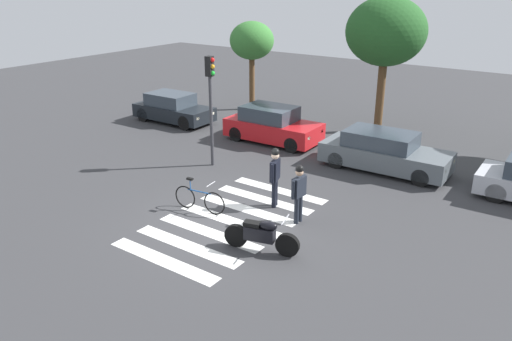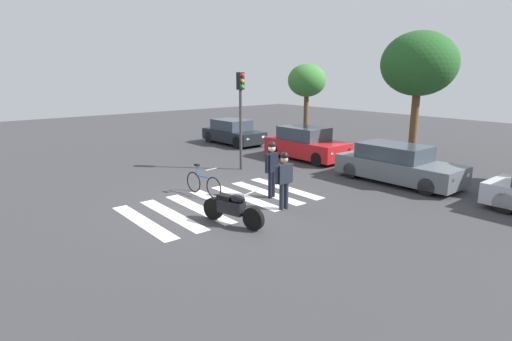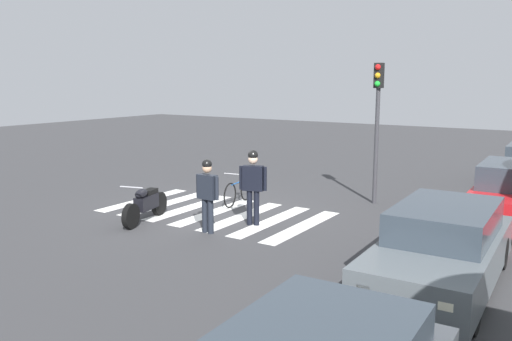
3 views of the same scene
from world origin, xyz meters
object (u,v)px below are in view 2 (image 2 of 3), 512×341
(leaning_bicycle, at_px, (203,184))
(car_red_convertible, at_px, (306,144))
(police_motorcycle, at_px, (232,209))
(officer_by_motorcycle, at_px, (272,165))
(car_grey_coupe, at_px, (397,165))
(traffic_light_pole, at_px, (241,105))
(officer_on_foot, at_px, (284,177))
(car_black_suv, at_px, (233,133))

(leaning_bicycle, bearing_deg, car_red_convertible, 105.90)
(police_motorcycle, height_order, officer_by_motorcycle, officer_by_motorcycle)
(car_grey_coupe, bearing_deg, traffic_light_pole, -149.06)
(car_grey_coupe, bearing_deg, officer_by_motorcycle, -107.05)
(officer_on_foot, height_order, traffic_light_pole, traffic_light_pole)
(car_red_convertible, bearing_deg, traffic_light_pole, -93.44)
(officer_on_foot, relative_size, car_black_suv, 0.44)
(car_grey_coupe, xyz_separation_m, traffic_light_pole, (-5.39, -3.23, 2.05))
(officer_on_foot, height_order, officer_by_motorcycle, officer_by_motorcycle)
(officer_by_motorcycle, xyz_separation_m, car_black_suv, (-9.29, 5.23, -0.44))
(car_red_convertible, bearing_deg, leaning_bicycle, -74.10)
(car_red_convertible, bearing_deg, car_black_suv, -178.35)
(traffic_light_pole, bearing_deg, leaning_bicycle, -56.12)
(leaning_bicycle, height_order, traffic_light_pole, traffic_light_pole)
(car_red_convertible, relative_size, car_grey_coupe, 0.88)
(car_grey_coupe, bearing_deg, car_red_convertible, 174.89)
(police_motorcycle, bearing_deg, car_black_suv, 143.70)
(car_black_suv, bearing_deg, officer_by_motorcycle, -29.38)
(car_black_suv, bearing_deg, officer_on_foot, -28.86)
(traffic_light_pole, bearing_deg, officer_by_motorcycle, -23.68)
(car_black_suv, height_order, car_red_convertible, car_red_convertible)
(officer_on_foot, height_order, car_red_convertible, officer_on_foot)
(officer_on_foot, xyz_separation_m, traffic_light_pole, (-5.02, 2.22, 1.71))
(car_black_suv, bearing_deg, car_red_convertible, 1.65)
(police_motorcycle, height_order, officer_on_foot, officer_on_foot)
(leaning_bicycle, bearing_deg, police_motorcycle, -17.16)
(leaning_bicycle, relative_size, car_red_convertible, 0.43)
(police_motorcycle, bearing_deg, leaning_bicycle, 162.84)
(leaning_bicycle, xyz_separation_m, car_grey_coupe, (3.18, 6.52, 0.28))
(car_grey_coupe, distance_m, traffic_light_pole, 6.61)
(car_grey_coupe, relative_size, traffic_light_pole, 1.14)
(car_black_suv, distance_m, car_grey_coupe, 10.80)
(police_motorcycle, height_order, traffic_light_pole, traffic_light_pole)
(leaning_bicycle, xyz_separation_m, car_red_convertible, (-1.99, 6.98, 0.32))
(leaning_bicycle, distance_m, car_grey_coupe, 7.26)
(officer_by_motorcycle, xyz_separation_m, car_red_convertible, (-3.65, 5.39, -0.39))
(officer_by_motorcycle, distance_m, car_red_convertible, 6.52)
(car_red_convertible, relative_size, traffic_light_pole, 1.01)
(car_red_convertible, bearing_deg, car_grey_coupe, -5.11)
(police_motorcycle, bearing_deg, traffic_light_pole, 140.57)
(police_motorcycle, distance_m, officer_by_motorcycle, 2.83)
(car_black_suv, relative_size, car_grey_coupe, 0.86)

